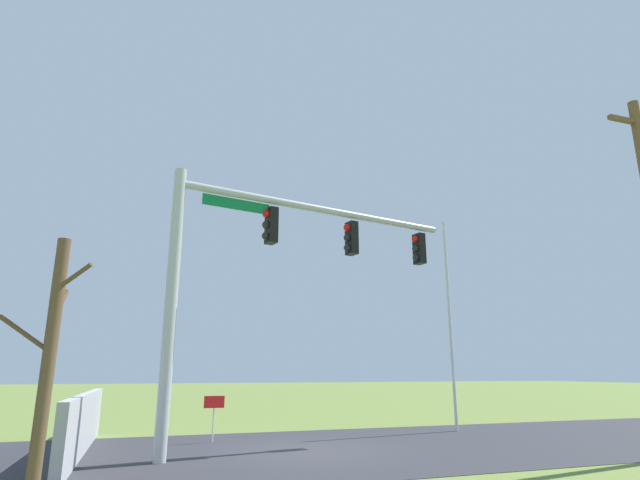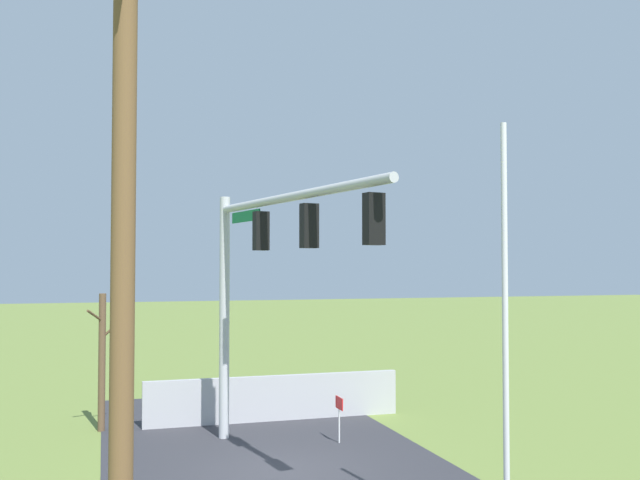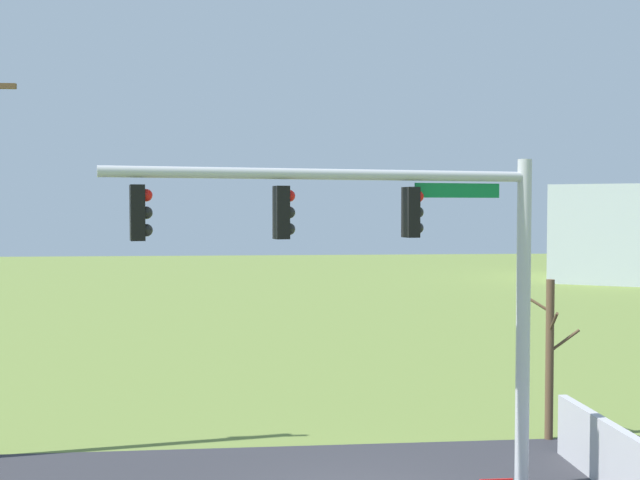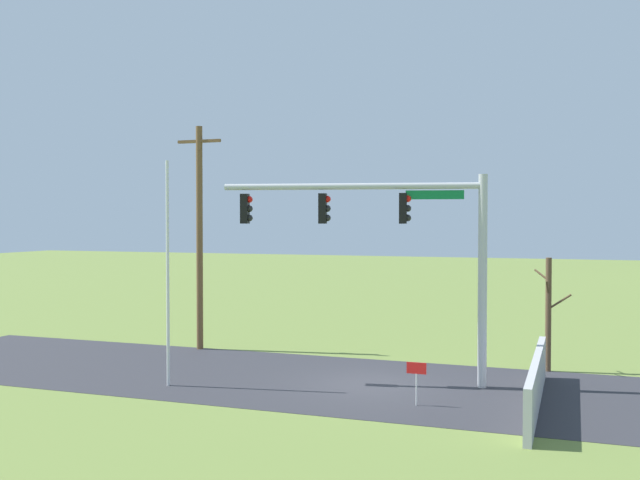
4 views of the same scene
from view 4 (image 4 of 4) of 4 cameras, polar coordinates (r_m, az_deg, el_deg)
ground_plane at (r=23.29m, az=3.85°, el=-11.34°), size 160.00×160.00×0.00m
road_surface at (r=24.65m, az=-5.29°, el=-10.61°), size 28.00×8.00×0.01m
sidewalk_corner at (r=23.29m, az=15.17°, el=-11.38°), size 6.00×6.00×0.01m
retaining_fence at (r=21.31m, az=16.74°, el=-10.74°), size 0.20×7.88×1.37m
signal_mast at (r=22.73m, az=6.35°, el=0.54°), size 8.18×1.90×6.63m
flagpole at (r=23.04m, az=-11.95°, el=-2.62°), size 0.10×0.10×7.07m
utility_pole at (r=29.36m, az=-9.51°, el=0.48°), size 1.90×0.26×8.97m
bare_tree at (r=26.06m, az=17.62°, el=-5.51°), size 1.27×1.02×3.92m
open_sign at (r=20.68m, az=7.64°, el=-10.43°), size 0.56×0.04×1.22m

